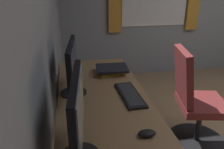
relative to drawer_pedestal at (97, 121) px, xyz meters
The scene contains 9 objects.
wall_back 1.14m from the drawer_pedestal, 142.13° to the left, with size 5.32×0.10×2.60m, color #8C939E.
desk 0.46m from the drawer_pedestal, behind, with size 1.92×0.68×0.73m.
drawer_pedestal is the anchor object (origin of this frame).
monitor_primary 0.66m from the drawer_pedestal, 127.18° to the left, with size 0.53×0.20×0.41m.
monitor_secondary 1.08m from the drawer_pedestal, 168.34° to the left, with size 0.50×0.20×0.43m.
keyboard_main 0.53m from the drawer_pedestal, 139.12° to the right, with size 0.43×0.16×0.02m.
mouse_main 0.88m from the drawer_pedestal, 164.84° to the right, with size 0.06×0.10×0.03m, color black.
book_stack_near 0.49m from the drawer_pedestal, 40.59° to the right, with size 0.25×0.30×0.06m.
office_chair 0.93m from the drawer_pedestal, 92.70° to the right, with size 0.56×0.59×0.97m.
Camera 1 is at (-1.28, 2.21, 1.56)m, focal length 36.89 mm.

